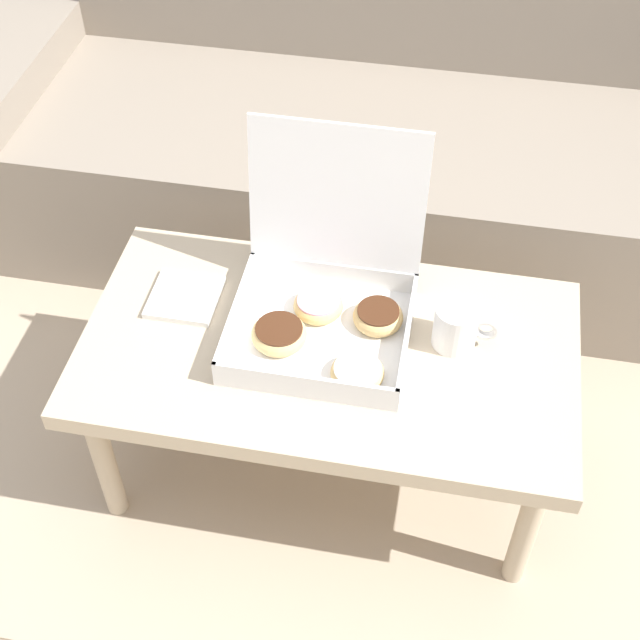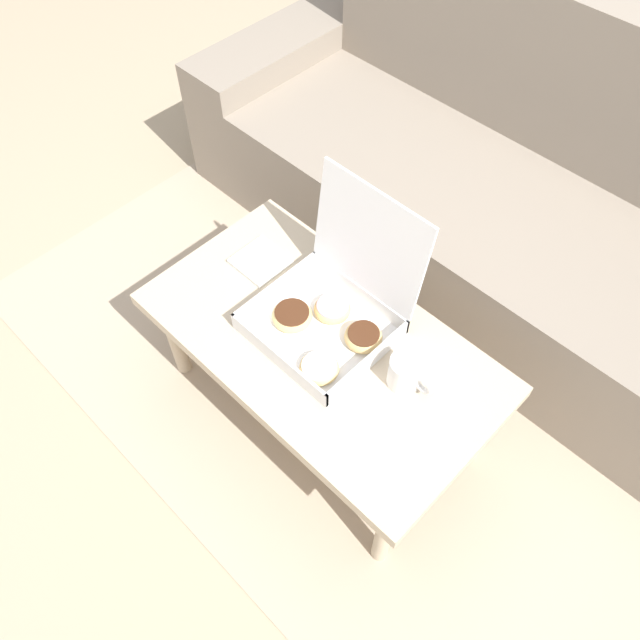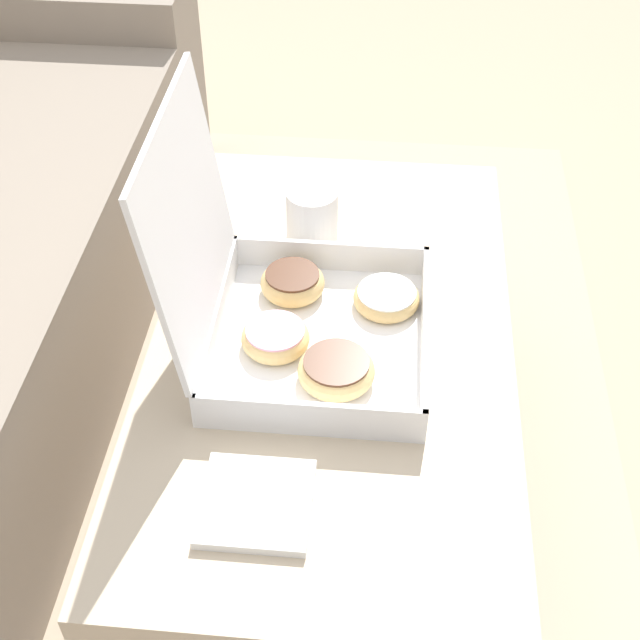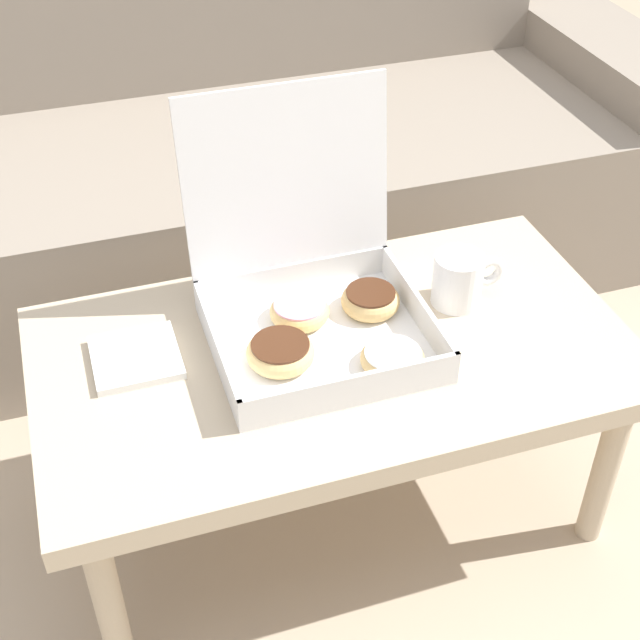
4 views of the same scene
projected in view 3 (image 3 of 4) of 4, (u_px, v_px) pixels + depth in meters
name	position (u px, v px, depth m)	size (l,w,h in m)	color
ground_plane	(292.00, 494.00, 1.58)	(12.00, 12.00, 0.00)	tan
area_rug	(126.00, 480.00, 1.60)	(2.36, 1.78, 0.01)	tan
coffee_table	(332.00, 357.00, 1.34)	(0.96, 0.53, 0.39)	#C6B293
pastry_box	(295.00, 308.00, 1.26)	(0.34, 0.35, 0.36)	white
coffee_mug	(312.00, 214.00, 1.46)	(0.13, 0.08, 0.09)	white
napkin_stack	(252.00, 503.00, 1.09)	(0.14, 0.14, 0.01)	white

